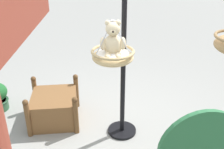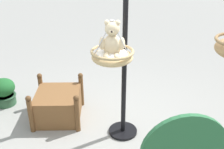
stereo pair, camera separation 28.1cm
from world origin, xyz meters
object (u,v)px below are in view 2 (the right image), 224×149
object	(u,v)px
hanging_basket_with_teddy	(112,56)
potted_plant_trailing_ivy	(4,92)
display_pole_central	(124,87)
teddy_bear	(112,41)
wooden_planter_box	(58,104)

from	to	relation	value
hanging_basket_with_teddy	potted_plant_trailing_ivy	size ratio (longest dim) A/B	1.03
display_pole_central	potted_plant_trailing_ivy	world-z (taller)	display_pole_central
teddy_bear	potted_plant_trailing_ivy	bearing A→B (deg)	-24.97
potted_plant_trailing_ivy	display_pole_central	bearing A→B (deg)	162.88
display_pole_central	teddy_bear	world-z (taller)	display_pole_central
display_pole_central	potted_plant_trailing_ivy	distance (m)	2.34
display_pole_central	potted_plant_trailing_ivy	xyz separation A→B (m)	(2.17, -0.67, -0.55)
hanging_basket_with_teddy	wooden_planter_box	xyz separation A→B (m)	(0.94, -0.58, -1.14)
hanging_basket_with_teddy	wooden_planter_box	world-z (taller)	hanging_basket_with_teddy
wooden_planter_box	potted_plant_trailing_ivy	bearing A→B (deg)	-17.24
potted_plant_trailing_ivy	teddy_bear	bearing A→B (deg)	155.03
display_pole_central	teddy_bear	bearing A→B (deg)	61.18
display_pole_central	hanging_basket_with_teddy	size ratio (longest dim) A/B	4.59
teddy_bear	wooden_planter_box	world-z (taller)	teddy_bear
hanging_basket_with_teddy	teddy_bear	distance (m)	0.20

